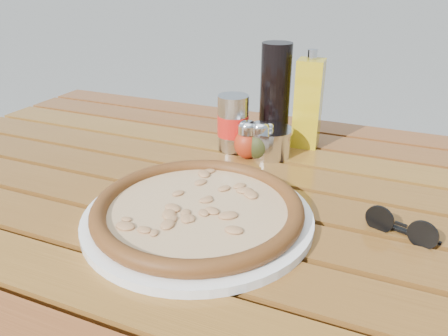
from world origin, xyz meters
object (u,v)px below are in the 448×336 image
at_px(pepper_shaker, 247,140).
at_px(dark_bottle, 275,94).
at_px(plate, 198,217).
at_px(olive_oil_cruet, 308,103).
at_px(oregano_shaker, 259,141).
at_px(pizza, 198,208).
at_px(soda_can, 233,123).
at_px(sunglasses, 401,227).
at_px(parmesan_tin, 270,141).
at_px(table, 220,223).

distance_m(pepper_shaker, dark_bottle, 0.13).
bearing_deg(pepper_shaker, dark_bottle, 78.91).
xyz_separation_m(plate, dark_bottle, (0.01, 0.38, 0.10)).
bearing_deg(olive_oil_cruet, oregano_shaker, -122.72).
distance_m(pizza, soda_can, 0.31).
bearing_deg(soda_can, dark_bottle, 50.27).
bearing_deg(soda_can, sunglasses, -31.73).
xyz_separation_m(olive_oil_cruet, parmesan_tin, (-0.06, -0.09, -0.07)).
bearing_deg(plate, dark_bottle, 89.06).
relative_size(plate, dark_bottle, 1.64).
xyz_separation_m(plate, olive_oil_cruet, (0.08, 0.38, 0.09)).
distance_m(pizza, olive_oil_cruet, 0.40).
relative_size(pepper_shaker, parmesan_tin, 0.76).
bearing_deg(olive_oil_cruet, sunglasses, -54.77).
bearing_deg(pizza, dark_bottle, 89.06).
bearing_deg(dark_bottle, plate, -90.94).
height_order(plate, pizza, pizza).
height_order(dark_bottle, soda_can, dark_bottle).
bearing_deg(parmesan_tin, olive_oil_cruet, 56.14).
height_order(pizza, pepper_shaker, pepper_shaker).
relative_size(soda_can, sunglasses, 1.09).
height_order(plate, oregano_shaker, oregano_shaker).
distance_m(oregano_shaker, olive_oil_cruet, 0.14).
xyz_separation_m(table, olive_oil_cruet, (0.09, 0.26, 0.17)).
distance_m(pepper_shaker, parmesan_tin, 0.05).
distance_m(table, plate, 0.15).
bearing_deg(parmesan_tin, plate, -94.39).
height_order(soda_can, olive_oil_cruet, olive_oil_cruet).
height_order(plate, soda_can, soda_can).
xyz_separation_m(oregano_shaker, sunglasses, (0.29, -0.19, -0.02)).
distance_m(dark_bottle, soda_can, 0.12).
relative_size(oregano_shaker, parmesan_tin, 0.76).
bearing_deg(sunglasses, soda_can, 166.81).
bearing_deg(oregano_shaker, dark_bottle, 91.12).
height_order(oregano_shaker, parmesan_tin, oregano_shaker).
xyz_separation_m(plate, soda_can, (-0.06, 0.30, 0.05)).
xyz_separation_m(table, plate, (0.01, -0.12, 0.08)).
relative_size(pepper_shaker, olive_oil_cruet, 0.39).
height_order(plate, parmesan_tin, parmesan_tin).
relative_size(table, pepper_shaker, 17.07).
distance_m(pepper_shaker, olive_oil_cruet, 0.16).
bearing_deg(pepper_shaker, oregano_shaker, 11.88).
bearing_deg(olive_oil_cruet, dark_bottle, -176.50).
relative_size(table, olive_oil_cruet, 6.67).
height_order(dark_bottle, sunglasses, dark_bottle).
bearing_deg(soda_can, parmesan_tin, -0.44).
bearing_deg(oregano_shaker, pizza, -91.76).
xyz_separation_m(olive_oil_cruet, sunglasses, (0.22, -0.30, -0.08)).
height_order(pepper_shaker, dark_bottle, dark_bottle).
relative_size(oregano_shaker, olive_oil_cruet, 0.39).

